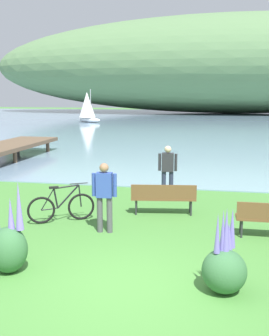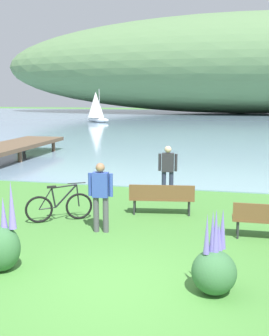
# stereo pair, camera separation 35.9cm
# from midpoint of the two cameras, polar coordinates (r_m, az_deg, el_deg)

# --- Properties ---
(ground_plane) EXTENTS (200.00, 200.00, 0.00)m
(ground_plane) POSITION_cam_midpoint_polar(r_m,az_deg,el_deg) (7.28, -2.86, -16.52)
(ground_plane) COLOR #478438
(bay_water) EXTENTS (180.00, 80.00, 0.04)m
(bay_water) POSITION_cam_midpoint_polar(r_m,az_deg,el_deg) (53.88, 9.37, 6.73)
(bay_water) COLOR #7A99B2
(bay_water) RESTS_ON ground
(distant_hillside) EXTENTS (92.64, 28.00, 17.70)m
(distant_hillside) POSITION_cam_midpoint_polar(r_m,az_deg,el_deg) (77.37, 13.87, 14.21)
(distant_hillside) COLOR #567A4C
(distant_hillside) RESTS_ON bay_water
(park_bench_further_along) EXTENTS (1.85, 0.73, 0.88)m
(park_bench_further_along) POSITION_cam_midpoint_polar(r_m,az_deg,el_deg) (11.12, 3.26, -4.08)
(park_bench_further_along) COLOR brown
(park_bench_further_along) RESTS_ON ground
(bicycle_leaning_near_bench) EXTENTS (1.56, 0.94, 1.01)m
(bicycle_leaning_near_bench) POSITION_cam_midpoint_polar(r_m,az_deg,el_deg) (10.71, -11.35, -5.51)
(bicycle_leaning_near_bench) COLOR black
(bicycle_leaning_near_bench) RESTS_ON ground
(person_at_shoreline) EXTENTS (0.61, 0.25, 1.71)m
(person_at_shoreline) POSITION_cam_midpoint_polar(r_m,az_deg,el_deg) (12.81, 3.97, -0.06)
(person_at_shoreline) COLOR #282D47
(person_at_shoreline) RESTS_ON ground
(person_on_the_grass) EXTENTS (0.61, 0.24, 1.71)m
(person_on_the_grass) POSITION_cam_midpoint_polar(r_m,az_deg,el_deg) (9.60, -5.41, -3.61)
(person_on_the_grass) COLOR #4C4C51
(person_on_the_grass) RESTS_ON ground
(echium_bush_beside_closest) EXTENTS (0.76, 0.76, 1.47)m
(echium_bush_beside_closest) POSITION_cam_midpoint_polar(r_m,az_deg,el_deg) (7.02, 11.30, -13.74)
(echium_bush_beside_closest) COLOR #386B3D
(echium_bush_beside_closest) RESTS_ON ground
(echium_bush_mid_cluster) EXTENTS (0.71, 0.71, 1.75)m
(echium_bush_mid_cluster) POSITION_cam_midpoint_polar(r_m,az_deg,el_deg) (7.99, -18.83, -10.59)
(echium_bush_mid_cluster) COLOR #386B3D
(echium_bush_mid_cluster) RESTS_ON ground
(sailboat_mid_bay) EXTENTS (3.52, 2.72, 4.04)m
(sailboat_mid_bay) POSITION_cam_midpoint_polar(r_m,az_deg,el_deg) (49.81, -6.98, 8.72)
(sailboat_mid_bay) COLOR white
(sailboat_mid_bay) RESTS_ON bay_water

